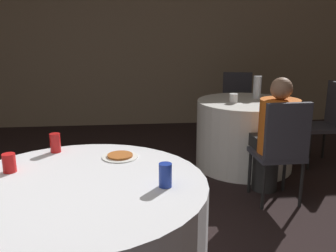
# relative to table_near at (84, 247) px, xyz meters

# --- Properties ---
(wall_back) EXTENTS (16.00, 0.06, 2.80)m
(wall_back) POSITION_rel_table_near_xyz_m (-0.15, 4.05, 1.03)
(wall_back) COLOR gray
(wall_back) RESTS_ON ground_plane
(table_near) EXTENTS (1.32, 1.32, 0.74)m
(table_near) POSITION_rel_table_near_xyz_m (0.00, 0.00, 0.00)
(table_near) COLOR silver
(table_near) RESTS_ON ground_plane
(table_far) EXTENTS (1.05, 1.05, 0.74)m
(table_far) POSITION_rel_table_near_xyz_m (1.51, 2.04, 0.00)
(table_far) COLOR white
(table_far) RESTS_ON ground_plane
(chair_far_south) EXTENTS (0.41, 0.42, 0.93)m
(chair_far_south) POSITION_rel_table_near_xyz_m (1.54, 1.10, 0.18)
(chair_far_south) COLOR #383842
(chair_far_south) RESTS_ON ground_plane
(chair_far_north) EXTENTS (0.47, 0.47, 0.93)m
(chair_far_north) POSITION_rel_table_near_xyz_m (1.68, 2.97, 0.18)
(chair_far_north) COLOR #383842
(chair_far_north) RESTS_ON ground_plane
(chair_far_east) EXTENTS (0.41, 0.40, 0.93)m
(chair_far_east) POSITION_rel_table_near_xyz_m (2.45, 2.03, 0.18)
(chair_far_east) COLOR #383842
(chair_far_east) RESTS_ON ground_plane
(person_orange_shirt) EXTENTS (0.34, 0.51, 1.11)m
(person_orange_shirt) POSITION_rel_table_near_xyz_m (1.53, 1.27, 0.19)
(person_orange_shirt) COLOR #282828
(person_orange_shirt) RESTS_ON ground_plane
(pizza_plate_near) EXTENTS (0.22, 0.22, 0.02)m
(pizza_plate_near) POSITION_rel_table_near_xyz_m (0.20, 0.38, 0.38)
(pizza_plate_near) COLOR white
(pizza_plate_near) RESTS_ON table_near
(soda_can_red) EXTENTS (0.07, 0.07, 0.12)m
(soda_can_red) POSITION_rel_table_near_xyz_m (-0.21, 0.52, 0.43)
(soda_can_red) COLOR red
(soda_can_red) RESTS_ON table_near
(soda_can_blue) EXTENTS (0.07, 0.07, 0.12)m
(soda_can_blue) POSITION_rel_table_near_xyz_m (0.43, -0.08, 0.43)
(soda_can_blue) COLOR #1E38A5
(soda_can_blue) RESTS_ON table_near
(cup_near) EXTENTS (0.07, 0.07, 0.10)m
(cup_near) POSITION_rel_table_near_xyz_m (-0.40, 0.20, 0.42)
(cup_near) COLOR red
(cup_near) RESTS_ON table_near
(bottle_far) EXTENTS (0.09, 0.09, 0.25)m
(bottle_far) POSITION_rel_table_near_xyz_m (1.67, 2.19, 0.50)
(bottle_far) COLOR silver
(bottle_far) RESTS_ON table_far
(cup_far) EXTENTS (0.09, 0.09, 0.09)m
(cup_far) POSITION_rel_table_near_xyz_m (1.34, 1.97, 0.42)
(cup_far) COLOR white
(cup_far) RESTS_ON table_far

